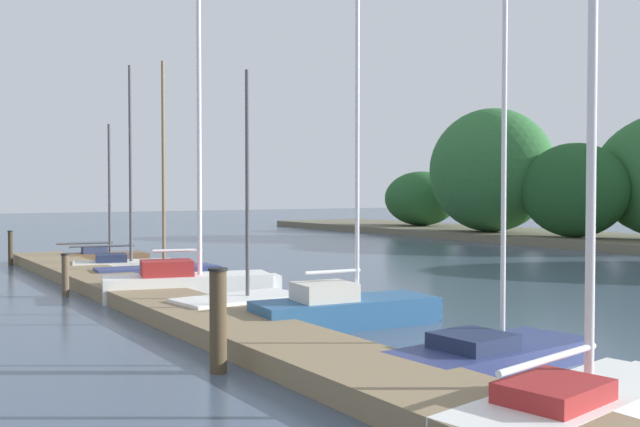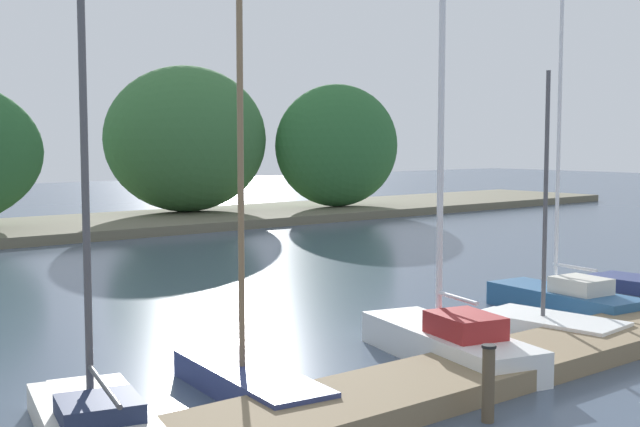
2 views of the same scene
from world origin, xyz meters
TOP-DOWN VIEW (x-y plane):
  - dock_pier at (0.00, 12.81)m, footprint 29.49×1.80m
  - sailboat_0 at (-12.51, 14.84)m, footprint 1.51×3.32m
  - sailboat_1 at (-9.05, 14.49)m, footprint 2.10×3.58m
  - sailboat_2 at (-6.44, 14.71)m, footprint 1.49×3.80m
  - sailboat_3 at (-2.57, 14.09)m, footprint 2.24×4.53m
  - sailboat_4 at (0.39, 14.05)m, footprint 1.64×3.07m
  - sailboat_5 at (2.62, 15.25)m, footprint 1.67×4.04m
  - sailboat_6 at (6.61, 15.17)m, footprint 1.54×3.65m
  - sailboat_7 at (8.98, 14.06)m, footprint 1.84×4.35m
  - mooring_piling_0 at (-13.58, 11.69)m, footprint 0.19×0.19m
  - mooring_piling_1 at (-4.55, 11.47)m, footprint 0.21×0.21m
  - mooring_piling_2 at (4.64, 11.47)m, footprint 0.29×0.29m

SIDE VIEW (x-z plane):
  - dock_pier at x=0.00m, z-range 0.00..0.35m
  - sailboat_6 at x=6.61m, z-range -2.87..3.40m
  - sailboat_4 at x=0.39m, z-range -2.39..2.91m
  - sailboat_2 at x=-6.44m, z-range -2.97..3.61m
  - sailboat_0 at x=-12.51m, z-range -2.27..2.91m
  - sailboat_7 at x=8.98m, z-range -2.92..3.57m
  - sailboat_1 at x=-9.05m, z-range -3.08..3.74m
  - sailboat_5 at x=2.62m, z-range -3.39..4.15m
  - sailboat_3 at x=-2.57m, z-range -3.71..4.62m
  - mooring_piling_1 at x=-4.55m, z-range 0.01..1.10m
  - mooring_piling_0 at x=-13.58m, z-range 0.01..1.27m
  - mooring_piling_2 at x=4.64m, z-range 0.01..1.56m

